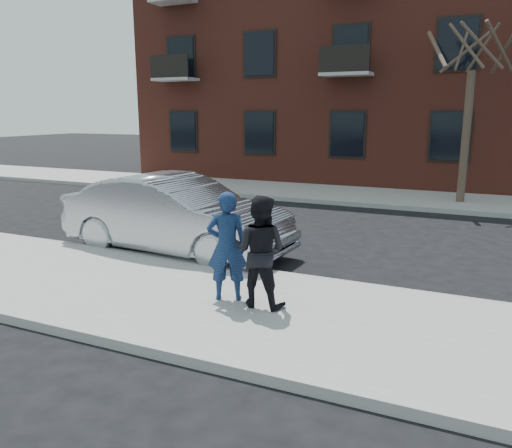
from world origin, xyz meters
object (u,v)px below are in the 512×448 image
at_px(street_tree, 475,31).
at_px(man_hoodie, 227,246).
at_px(man_peacoat, 260,251).
at_px(silver_sedan, 176,215).

xyz_separation_m(street_tree, man_hoodie, (-3.00, -11.07, -4.50)).
bearing_deg(man_hoodie, man_peacoat, 153.85).
bearing_deg(man_hoodie, street_tree, -128.97).
xyz_separation_m(silver_sedan, man_hoodie, (2.50, -2.37, 0.16)).
bearing_deg(silver_sedan, street_tree, -28.16).
bearing_deg(street_tree, man_hoodie, -105.16).
relative_size(silver_sedan, man_peacoat, 3.04).
distance_m(man_hoodie, man_peacoat, 0.58).
height_order(silver_sedan, man_peacoat, man_peacoat).
relative_size(street_tree, man_peacoat, 3.95).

